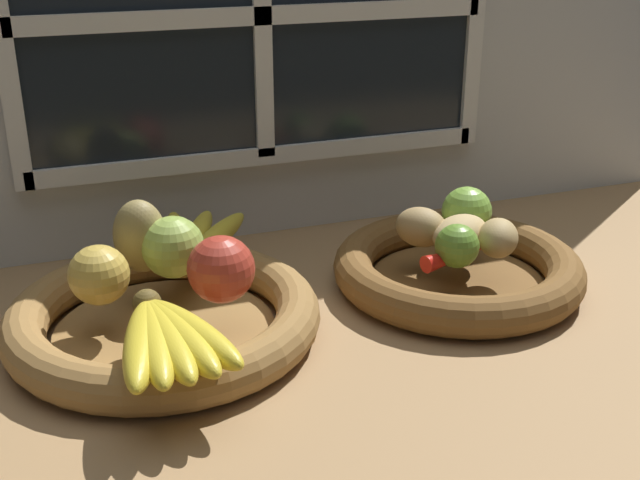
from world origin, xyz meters
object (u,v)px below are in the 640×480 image
at_px(fruit_bowl_left, 164,317).
at_px(chili_pepper, 463,254).
at_px(banana_bunch_back, 196,239).
at_px(potato_oblong, 421,227).
at_px(banana_bunch_front, 167,338).
at_px(potato_large, 460,234).
at_px(potato_small, 499,239).
at_px(lime_near, 457,246).
at_px(lime_far, 467,211).
at_px(apple_green_back, 173,247).
at_px(pear_brown, 140,236).
at_px(apple_golden_left, 99,275).
at_px(fruit_bowl_right, 457,269).
at_px(apple_red_right, 220,268).

distance_m(fruit_bowl_left, chili_pepper, 0.36).
bearing_deg(banana_bunch_back, potato_oblong, -17.45).
xyz_separation_m(fruit_bowl_left, chili_pepper, (0.35, -0.03, 0.04)).
relative_size(banana_bunch_front, potato_large, 2.15).
bearing_deg(potato_large, potato_small, -45.00).
bearing_deg(lime_near, potato_small, 6.67).
bearing_deg(fruit_bowl_left, potato_oblong, 5.20).
bearing_deg(lime_far, potato_large, -127.87).
height_order(apple_green_back, pear_brown, pear_brown).
distance_m(lime_near, lime_far, 0.10).
distance_m(apple_golden_left, banana_bunch_front, 0.14).
relative_size(pear_brown, potato_small, 1.42).
bearing_deg(apple_green_back, chili_pepper, -13.58).
height_order(fruit_bowl_right, banana_bunch_front, banana_bunch_front).
distance_m(lime_far, chili_pepper, 0.09).
xyz_separation_m(fruit_bowl_right, banana_bunch_back, (-0.31, 0.11, 0.04)).
bearing_deg(lime_near, apple_green_back, 164.32).
distance_m(fruit_bowl_right, potato_large, 0.05).
relative_size(pear_brown, banana_bunch_front, 0.49).
height_order(fruit_bowl_left, lime_near, lime_near).
xyz_separation_m(apple_green_back, chili_pepper, (0.33, -0.08, -0.03)).
relative_size(apple_golden_left, potato_small, 1.05).
height_order(fruit_bowl_right, apple_green_back, apple_green_back).
bearing_deg(chili_pepper, apple_green_back, 152.36).
relative_size(pear_brown, lime_far, 1.36).
distance_m(banana_bunch_back, lime_far, 0.35).
xyz_separation_m(fruit_bowl_left, lime_near, (0.34, -0.04, 0.05)).
relative_size(fruit_bowl_left, potato_oblong, 5.24).
bearing_deg(potato_small, chili_pepper, 177.93).
distance_m(fruit_bowl_left, banana_bunch_back, 0.14).
bearing_deg(banana_bunch_back, banana_bunch_front, -108.14).
relative_size(potato_large, lime_near, 1.60).
bearing_deg(apple_red_right, lime_near, -2.85).
height_order(apple_golden_left, lime_far, same).
height_order(banana_bunch_front, potato_oblong, potato_oblong).
xyz_separation_m(apple_golden_left, chili_pepper, (0.42, -0.04, -0.02)).
bearing_deg(apple_red_right, potato_oblong, 12.05).
bearing_deg(apple_red_right, banana_bunch_back, 89.28).
xyz_separation_m(apple_red_right, potato_oblong, (0.27, 0.06, -0.01)).
xyz_separation_m(potato_oblong, lime_near, (0.01, -0.07, 0.00)).
distance_m(fruit_bowl_left, banana_bunch_front, 0.13).
bearing_deg(banana_bunch_front, banana_bunch_back, 71.86).
relative_size(fruit_bowl_left, apple_red_right, 4.73).
bearing_deg(potato_oblong, fruit_bowl_right, -37.87).
bearing_deg(banana_bunch_front, potato_oblong, 23.86).
bearing_deg(potato_large, fruit_bowl_right, 0.00).
bearing_deg(pear_brown, banana_bunch_front, -91.83).
distance_m(fruit_bowl_right, apple_red_right, 0.31).
bearing_deg(chili_pepper, potato_oblong, 97.94).
bearing_deg(potato_small, fruit_bowl_right, 135.00).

